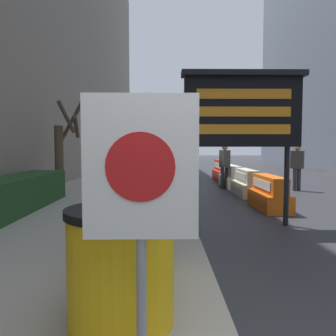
# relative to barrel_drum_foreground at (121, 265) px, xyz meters

# --- Properties ---
(bare_tree) EXTENTS (0.99, 1.28, 2.85)m
(bare_tree) POSITION_rel_barrel_drum_foreground_xyz_m (-2.69, 7.34, 0.87)
(bare_tree) COLOR #4C3D2D
(bare_tree) RESTS_ON sidewalk_left
(barrel_drum_foreground) EXTENTS (0.85, 0.85, 0.90)m
(barrel_drum_foreground) POSITION_rel_barrel_drum_foreground_xyz_m (0.00, 0.00, 0.00)
(barrel_drum_foreground) COLOR yellow
(barrel_drum_foreground) RESTS_ON sidewalk_left
(barrel_drum_middle) EXTENTS (0.85, 0.85, 0.90)m
(barrel_drum_middle) POSITION_rel_barrel_drum_foreground_xyz_m (0.04, 1.08, 0.00)
(barrel_drum_middle) COLOR yellow
(barrel_drum_middle) RESTS_ON sidewalk_left
(warning_sign) EXTENTS (0.66, 0.08, 1.67)m
(warning_sign) POSITION_rel_barrel_drum_foreground_xyz_m (0.20, -0.61, 0.70)
(warning_sign) COLOR gray
(warning_sign) RESTS_ON sidewalk_left
(message_board) EXTENTS (2.30, 0.36, 2.91)m
(message_board) POSITION_rel_barrel_drum_foreground_xyz_m (1.81, 3.72, 1.59)
(message_board) COLOR black
(message_board) RESTS_ON ground_plane
(jersey_barrier_orange_far) EXTENTS (0.63, 1.70, 0.81)m
(jersey_barrier_orange_far) POSITION_rel_barrel_drum_foreground_xyz_m (2.91, 5.44, -0.24)
(jersey_barrier_orange_far) COLOR orange
(jersey_barrier_orange_far) RESTS_ON ground_plane
(jersey_barrier_cream) EXTENTS (0.62, 1.71, 0.82)m
(jersey_barrier_cream) POSITION_rel_barrel_drum_foreground_xyz_m (2.91, 7.67, -0.23)
(jersey_barrier_cream) COLOR beige
(jersey_barrier_cream) RESTS_ON ground_plane
(jersey_barrier_white) EXTENTS (0.64, 1.93, 0.82)m
(jersey_barrier_white) POSITION_rel_barrel_drum_foreground_xyz_m (2.91, 9.98, -0.23)
(jersey_barrier_white) COLOR silver
(jersey_barrier_white) RESTS_ON ground_plane
(jersey_barrier_red_striped) EXTENTS (0.52, 1.99, 0.93)m
(jersey_barrier_red_striped) POSITION_rel_barrel_drum_foreground_xyz_m (2.91, 12.12, -0.18)
(jersey_barrier_red_striped) COLOR red
(jersey_barrier_red_striped) RESTS_ON ground_plane
(traffic_cone_near) EXTENTS (0.37, 0.37, 0.66)m
(traffic_cone_near) POSITION_rel_barrel_drum_foreground_xyz_m (3.63, 15.24, -0.27)
(traffic_cone_near) COLOR black
(traffic_cone_near) RESTS_ON ground_plane
(traffic_cone_mid) EXTENTS (0.44, 0.44, 0.79)m
(traffic_cone_mid) POSITION_rel_barrel_drum_foreground_xyz_m (2.66, 9.71, -0.21)
(traffic_cone_mid) COLOR black
(traffic_cone_mid) RESTS_ON ground_plane
(traffic_light_near_curb) EXTENTS (0.28, 0.45, 4.45)m
(traffic_light_near_curb) POSITION_rel_barrel_drum_foreground_xyz_m (1.18, 16.21, 2.61)
(traffic_light_near_curb) COLOR #2D2D30
(traffic_light_near_curb) RESTS_ON ground_plane
(traffic_light_far_side) EXTENTS (0.28, 0.45, 3.45)m
(traffic_light_far_side) POSITION_rel_barrel_drum_foreground_xyz_m (9.50, 19.83, 1.92)
(traffic_light_far_side) COLOR #2D2D30
(traffic_light_far_side) RESTS_ON ground_plane
(pedestrian_worker) EXTENTS (0.35, 0.47, 1.62)m
(pedestrian_worker) POSITION_rel_barrel_drum_foreground_xyz_m (2.54, 9.35, 0.36)
(pedestrian_worker) COLOR #333338
(pedestrian_worker) RESTS_ON ground_plane
(pedestrian_passerby) EXTENTS (0.49, 0.43, 1.60)m
(pedestrian_passerby) POSITION_rel_barrel_drum_foreground_xyz_m (4.95, 8.76, 0.35)
(pedestrian_passerby) COLOR #333338
(pedestrian_passerby) RESTS_ON ground_plane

